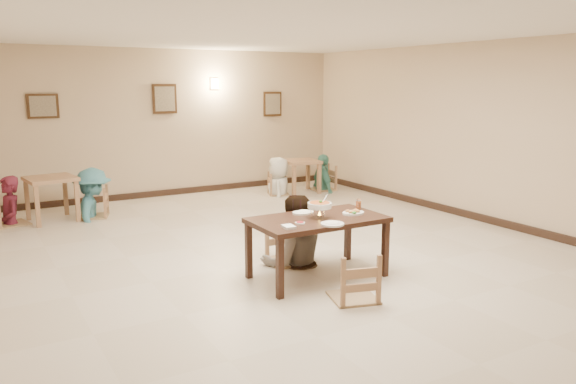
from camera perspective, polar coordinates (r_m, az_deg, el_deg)
floor at (r=7.57m, az=-0.66°, el=-6.80°), size 10.00×10.00×0.00m
ceiling at (r=7.24m, az=-0.71°, el=16.45°), size 10.00×10.00×0.00m
wall_back at (r=11.84m, az=-12.84°, el=6.79°), size 10.00×0.00×10.00m
wall_right at (r=9.85m, az=20.07°, el=5.61°), size 0.00×10.00×10.00m
baseboard_back at (r=12.00m, az=-12.51°, el=-0.09°), size 8.00×0.06×0.12m
baseboard_right at (r=10.05m, az=19.42°, el=-2.59°), size 0.06×10.00×0.12m
picture_a at (r=11.31m, az=-23.64°, el=8.00°), size 0.55×0.04×0.45m
picture_b at (r=11.80m, az=-12.42°, el=9.23°), size 0.50×0.04×0.60m
picture_c at (r=12.81m, az=-1.57°, el=8.93°), size 0.45×0.04×0.55m
wall_sconce at (r=12.19m, az=-7.47°, el=10.85°), size 0.16×0.05×0.22m
main_table at (r=6.71m, az=3.02°, el=-3.27°), size 1.59×0.90×0.74m
chair_far at (r=7.30m, az=0.09°, el=-3.04°), size 0.51×0.51×1.09m
chair_near at (r=6.10m, az=6.74°, el=-6.26°), size 0.48×0.48×1.03m
main_diner at (r=7.17m, az=0.59°, el=-0.30°), size 1.02×0.87×1.82m
curry_warmer at (r=6.65m, az=3.23°, el=-1.37°), size 0.32×0.28×0.25m
rice_plate_far at (r=6.89m, az=1.54°, el=-2.08°), size 0.28×0.28×0.06m
rice_plate_near at (r=6.36m, az=4.53°, el=-3.23°), size 0.27×0.27×0.06m
fried_plate at (r=6.90m, az=6.65°, el=-2.07°), size 0.28×0.28×0.06m
chili_dish at (r=6.38m, az=1.23°, el=-3.16°), size 0.11×0.11×0.02m
napkin_cutlery at (r=6.20m, az=0.07°, el=-3.55°), size 0.17×0.25×0.03m
drink_glass at (r=7.16m, az=7.17°, el=-1.26°), size 0.07×0.07×0.13m
bg_table_left at (r=10.29m, az=-22.95°, el=0.66°), size 0.86×0.86×0.76m
bg_table_right at (r=12.01m, az=1.36°, el=2.62°), size 0.79×0.79×0.70m
bg_chair_ll at (r=10.30m, az=-26.56°, el=-0.09°), size 0.51×0.51×1.08m
bg_chair_lr at (r=10.34m, az=-19.27°, el=0.31°), size 0.48×0.48×1.01m
bg_chair_rl at (r=11.78m, az=-0.97°, el=1.84°), size 0.41×0.41×0.88m
bg_chair_rr at (r=12.30m, az=3.58°, el=2.57°), size 0.48×0.48×1.03m
bg_diner_a at (r=10.26m, az=-26.69°, el=1.44°), size 0.48×0.65×1.64m
bg_diner_b at (r=10.29m, az=-19.40°, el=2.31°), size 0.94×1.26×1.74m
bg_diner_c at (r=11.73m, az=-0.98°, el=3.55°), size 0.81×0.92×1.59m
bg_diner_d at (r=12.26m, az=3.59°, el=3.84°), size 0.56×0.98×1.58m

